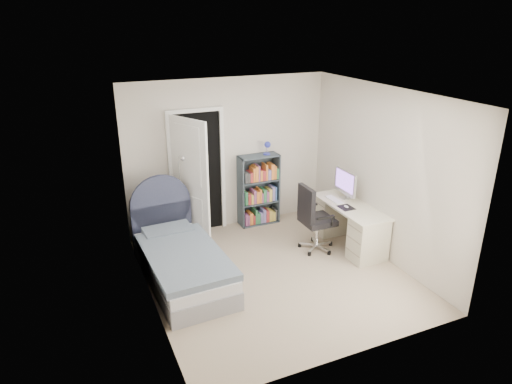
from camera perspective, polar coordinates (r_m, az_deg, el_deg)
name	(u,v)px	position (r m, az deg, el deg)	size (l,w,h in m)	color
room_shell	(277,191)	(5.95, 2.61, 0.17)	(3.50, 3.70, 2.60)	gray
door	(193,178)	(7.14, -7.94, 1.80)	(0.92, 0.76, 2.06)	black
bed	(181,260)	(6.34, -9.35, -8.42)	(1.02, 2.02, 1.22)	gray
nightstand	(152,220)	(7.27, -12.93, -3.39)	(0.44, 0.44, 0.64)	tan
floor_lamp	(183,208)	(7.21, -9.12, -1.94)	(0.20, 0.20, 1.43)	silver
bookcase	(259,192)	(7.78, 0.40, -0.01)	(0.68, 0.29, 1.45)	#3C4852
desk	(349,223)	(7.23, 11.53, -3.85)	(0.56, 1.39, 1.14)	beige
office_chair	(313,215)	(6.91, 7.14, -2.93)	(0.53, 0.55, 1.05)	silver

